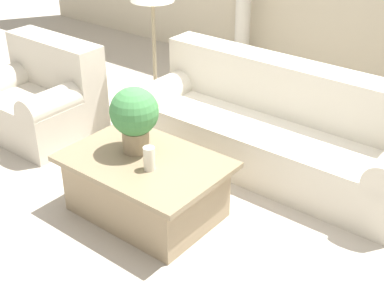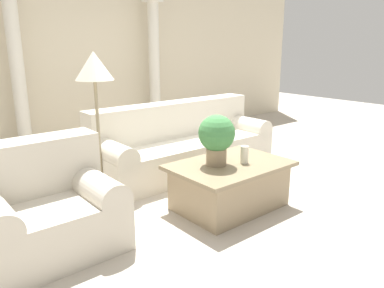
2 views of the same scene
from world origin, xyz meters
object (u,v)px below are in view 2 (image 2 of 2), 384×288
object	(u,v)px
coffee_table	(230,185)
loveseat	(44,208)
potted_plant	(217,136)
floor_lamp	(94,73)
sofa_long	(183,144)

from	to	relation	value
coffee_table	loveseat	bearing A→B (deg)	167.09
coffee_table	potted_plant	size ratio (longest dim) A/B	2.35
potted_plant	floor_lamp	world-z (taller)	floor_lamp
sofa_long	potted_plant	xyz separation A→B (m)	(-0.52, -1.19, 0.42)
sofa_long	coffee_table	size ratio (longest dim) A/B	2.09
coffee_table	floor_lamp	xyz separation A→B (m)	(-0.89, 1.11, 1.12)
loveseat	floor_lamp	xyz separation A→B (m)	(0.86, 0.71, 1.00)
potted_plant	coffee_table	bearing A→B (deg)	-23.02
floor_lamp	loveseat	bearing A→B (deg)	-140.30
sofa_long	coffee_table	distance (m)	1.31
loveseat	potted_plant	distance (m)	1.69
coffee_table	potted_plant	bearing A→B (deg)	156.98
sofa_long	loveseat	size ratio (longest dim) A/B	2.27
sofa_long	floor_lamp	distance (m)	1.63
loveseat	potted_plant	xyz separation A→B (m)	(1.60, -0.34, 0.41)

